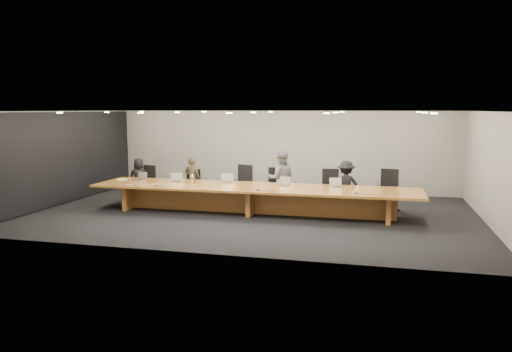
{
  "coord_description": "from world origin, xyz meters",
  "views": [
    {
      "loc": [
        3.36,
        -13.1,
        2.86
      ],
      "look_at": [
        0.0,
        0.3,
        1.0
      ],
      "focal_mm": 35.0,
      "sensor_mm": 36.0,
      "label": 1
    }
  ],
  "objects_px": {
    "chair_far_right": "(387,190)",
    "water_bottle": "(192,178)",
    "person_c": "(281,179)",
    "laptop_a": "(140,176)",
    "laptop_d": "(283,181)",
    "mic_center": "(258,190)",
    "chair_mid_left": "(241,184)",
    "mic_right": "(356,193)",
    "conference_table": "(253,195)",
    "laptop_b": "(176,177)",
    "chair_left": "(193,186)",
    "paper_cup_far": "(358,188)",
    "laptop_c": "(227,178)",
    "chair_far_left": "(145,182)",
    "laptop_e": "(337,183)",
    "av_box": "(130,185)",
    "chair_right": "(329,188)",
    "amber_mug": "(195,181)",
    "person_b": "(192,179)",
    "mic_left": "(156,186)",
    "chair_mid_right": "(276,187)",
    "person_a": "(139,179)",
    "paper_cup_near": "(292,185)",
    "person_d": "(346,185)"
  },
  "relations": [
    {
      "from": "chair_far_right",
      "to": "water_bottle",
      "type": "relative_size",
      "value": 5.18
    },
    {
      "from": "person_c",
      "to": "laptop_a",
      "type": "distance_m",
      "value": 4.21
    },
    {
      "from": "laptop_d",
      "to": "water_bottle",
      "type": "distance_m",
      "value": 2.67
    },
    {
      "from": "water_bottle",
      "to": "mic_center",
      "type": "height_order",
      "value": "water_bottle"
    },
    {
      "from": "chair_mid_left",
      "to": "mic_right",
      "type": "bearing_deg",
      "value": -6.67
    },
    {
      "from": "conference_table",
      "to": "laptop_b",
      "type": "height_order",
      "value": "laptop_b"
    },
    {
      "from": "conference_table",
      "to": "chair_left",
      "type": "xyz_separation_m",
      "value": [
        -2.21,
        1.16,
        -0.01
      ]
    },
    {
      "from": "paper_cup_far",
      "to": "mic_right",
      "type": "xyz_separation_m",
      "value": [
        -0.0,
        -0.66,
        -0.03
      ]
    },
    {
      "from": "laptop_c",
      "to": "chair_far_left",
      "type": "bearing_deg",
      "value": 150.82
    },
    {
      "from": "chair_far_left",
      "to": "laptop_e",
      "type": "distance_m",
      "value": 6.14
    },
    {
      "from": "chair_mid_left",
      "to": "paper_cup_far",
      "type": "relative_size",
      "value": 12.81
    },
    {
      "from": "chair_left",
      "to": "laptop_d",
      "type": "distance_m",
      "value": 3.11
    },
    {
      "from": "mic_center",
      "to": "av_box",
      "type": "bearing_deg",
      "value": -178.66
    },
    {
      "from": "chair_right",
      "to": "amber_mug",
      "type": "bearing_deg",
      "value": -163.35
    },
    {
      "from": "person_b",
      "to": "laptop_d",
      "type": "distance_m",
      "value": 3.13
    },
    {
      "from": "laptop_e",
      "to": "chair_left",
      "type": "bearing_deg",
      "value": 149.14
    },
    {
      "from": "chair_far_left",
      "to": "mic_left",
      "type": "xyz_separation_m",
      "value": [
        1.23,
        -1.78,
        0.21
      ]
    },
    {
      "from": "paper_cup_far",
      "to": "mic_center",
      "type": "xyz_separation_m",
      "value": [
        -2.53,
        -0.77,
        -0.03
      ]
    },
    {
      "from": "chair_left",
      "to": "person_b",
      "type": "relative_size",
      "value": 0.72
    },
    {
      "from": "chair_right",
      "to": "chair_far_right",
      "type": "height_order",
      "value": "chair_far_right"
    },
    {
      "from": "chair_left",
      "to": "laptop_e",
      "type": "distance_m",
      "value": 4.53
    },
    {
      "from": "person_b",
      "to": "laptop_a",
      "type": "relative_size",
      "value": 4.44
    },
    {
      "from": "person_c",
      "to": "laptop_a",
      "type": "xyz_separation_m",
      "value": [
        -4.12,
        -0.85,
        0.06
      ]
    },
    {
      "from": "laptop_d",
      "to": "mic_right",
      "type": "relative_size",
      "value": 3.01
    },
    {
      "from": "chair_far_left",
      "to": "mic_right",
      "type": "relative_size",
      "value": 10.12
    },
    {
      "from": "amber_mug",
      "to": "mic_center",
      "type": "distance_m",
      "value": 2.22
    },
    {
      "from": "person_c",
      "to": "laptop_d",
      "type": "xyz_separation_m",
      "value": [
        0.21,
        -0.86,
        0.06
      ]
    },
    {
      "from": "laptop_a",
      "to": "mic_center",
      "type": "height_order",
      "value": "laptop_a"
    },
    {
      "from": "av_box",
      "to": "chair_far_right",
      "type": "bearing_deg",
      "value": 11.04
    },
    {
      "from": "chair_left",
      "to": "paper_cup_far",
      "type": "bearing_deg",
      "value": -29.15
    },
    {
      "from": "laptop_d",
      "to": "av_box",
      "type": "height_order",
      "value": "laptop_d"
    },
    {
      "from": "chair_mid_right",
      "to": "amber_mug",
      "type": "xyz_separation_m",
      "value": [
        -2.17,
        -0.96,
        0.23
      ]
    },
    {
      "from": "laptop_b",
      "to": "mic_right",
      "type": "distance_m",
      "value": 5.26
    },
    {
      "from": "person_a",
      "to": "paper_cup_near",
      "type": "bearing_deg",
      "value": 149.67
    },
    {
      "from": "laptop_d",
      "to": "amber_mug",
      "type": "bearing_deg",
      "value": -157.73
    },
    {
      "from": "paper_cup_near",
      "to": "mic_left",
      "type": "relative_size",
      "value": 0.7
    },
    {
      "from": "person_a",
      "to": "person_d",
      "type": "relative_size",
      "value": 0.95
    },
    {
      "from": "person_a",
      "to": "laptop_e",
      "type": "relative_size",
      "value": 3.97
    },
    {
      "from": "laptop_b",
      "to": "chair_left",
      "type": "bearing_deg",
      "value": 60.55
    },
    {
      "from": "chair_left",
      "to": "chair_mid_left",
      "type": "xyz_separation_m",
      "value": [
        1.51,
        0.04,
        0.09
      ]
    },
    {
      "from": "chair_mid_right",
      "to": "laptop_e",
      "type": "relative_size",
      "value": 3.46
    },
    {
      "from": "person_a",
      "to": "amber_mug",
      "type": "height_order",
      "value": "person_a"
    },
    {
      "from": "laptop_b",
      "to": "amber_mug",
      "type": "height_order",
      "value": "laptop_b"
    },
    {
      "from": "laptop_b",
      "to": "laptop_d",
      "type": "bearing_deg",
      "value": -16.94
    },
    {
      "from": "water_bottle",
      "to": "mic_center",
      "type": "distance_m",
      "value": 2.38
    },
    {
      "from": "chair_far_left",
      "to": "water_bottle",
      "type": "distance_m",
      "value": 2.14
    },
    {
      "from": "paper_cup_near",
      "to": "laptop_c",
      "type": "bearing_deg",
      "value": 175.63
    },
    {
      "from": "conference_table",
      "to": "mic_left",
      "type": "distance_m",
      "value": 2.69
    },
    {
      "from": "laptop_c",
      "to": "mic_left",
      "type": "relative_size",
      "value": 3.23
    },
    {
      "from": "av_box",
      "to": "laptop_e",
      "type": "bearing_deg",
      "value": 5.94
    }
  ]
}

